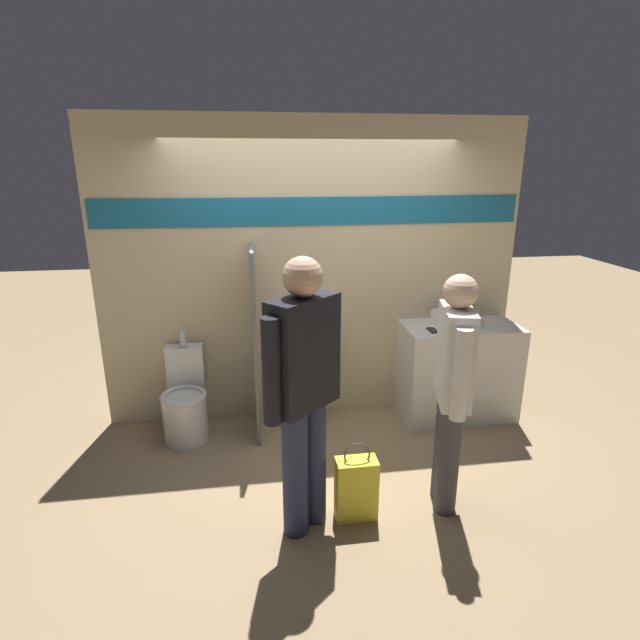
% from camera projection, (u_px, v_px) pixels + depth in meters
% --- Properties ---
extents(ground_plane, '(16.00, 16.00, 0.00)m').
position_uv_depth(ground_plane, '(323.00, 441.00, 4.34)').
color(ground_plane, '#997F5B').
extents(display_wall, '(3.78, 0.07, 2.70)m').
position_uv_depth(display_wall, '(313.00, 273.00, 4.49)').
color(display_wall, beige).
rests_on(display_wall, ground_plane).
extents(sink_counter, '(1.05, 0.55, 0.90)m').
position_uv_depth(sink_counter, '(457.00, 371.00, 4.66)').
color(sink_counter, silver).
rests_on(sink_counter, ground_plane).
extents(sink_basin, '(0.43, 0.43, 0.25)m').
position_uv_depth(sink_basin, '(454.00, 318.00, 4.56)').
color(sink_basin, white).
rests_on(sink_basin, sink_counter).
extents(cell_phone, '(0.07, 0.14, 0.01)m').
position_uv_depth(cell_phone, '(433.00, 330.00, 4.38)').
color(cell_phone, black).
rests_on(cell_phone, sink_counter).
extents(divider_near_counter, '(0.03, 0.57, 1.66)m').
position_uv_depth(divider_near_counter, '(255.00, 343.00, 4.28)').
color(divider_near_counter, slate).
rests_on(divider_near_counter, ground_plane).
extents(urinal_near_counter, '(0.32, 0.33, 1.24)m').
position_uv_depth(urinal_near_counter, '(324.00, 334.00, 4.48)').
color(urinal_near_counter, silver).
rests_on(urinal_near_counter, ground_plane).
extents(toilet, '(0.39, 0.56, 0.92)m').
position_uv_depth(toilet, '(185.00, 404.00, 4.33)').
color(toilet, white).
rests_on(toilet, ground_plane).
extents(person_in_vest, '(0.28, 0.57, 1.66)m').
position_uv_depth(person_in_vest, '(452.00, 385.00, 3.28)').
color(person_in_vest, '#3D3D42').
rests_on(person_in_vest, ground_plane).
extents(person_with_lanyard, '(0.51, 0.45, 1.81)m').
position_uv_depth(person_with_lanyard, '(304.00, 388.00, 3.04)').
color(person_with_lanyard, '#282D4C').
rests_on(person_with_lanyard, ground_plane).
extents(shopping_bag, '(0.28, 0.15, 0.57)m').
position_uv_depth(shopping_bag, '(356.00, 488.00, 3.34)').
color(shopping_bag, yellow).
rests_on(shopping_bag, ground_plane).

